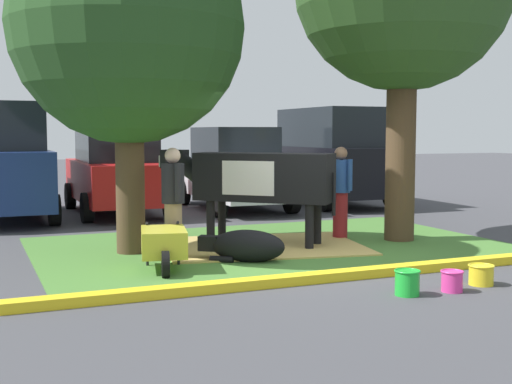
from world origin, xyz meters
The scene contains 17 objects.
ground_plane centered at (0.00, 0.00, 0.00)m, with size 80.00×80.00×0.00m, color #424247.
grass_island centered at (-0.04, 1.55, 0.01)m, with size 7.63×4.99×0.02m, color #477A33.
curb_yellow centered at (-0.04, -1.10, 0.06)m, with size 8.83×0.24×0.12m, color yellow.
hay_bedding centered at (-0.22, 1.51, 0.03)m, with size 3.20×2.40×0.04m, color tan.
shade_tree_left centered at (-2.34, 1.83, 3.49)m, with size 3.60×3.60×5.31m.
cow_holstein centered at (-0.20, 1.78, 1.14)m, with size 2.54×2.42×1.60m.
calf_lying centered at (-0.95, 0.48, 0.24)m, with size 1.24×1.04×0.48m.
person_handler centered at (-1.88, 1.05, 0.90)m, with size 0.34×0.53×1.67m.
person_visitor_near centered at (1.40, 1.78, 0.88)m, with size 0.34×0.51×1.64m.
wheelbarrow centered at (-2.22, 0.34, 0.39)m, with size 0.83×1.62×0.63m.
bucket_green centered at (0.02, -2.13, 0.16)m, with size 0.31×0.31×0.30m.
bucket_pink centered at (0.62, -2.19, 0.13)m, with size 0.28×0.28×0.26m.
bucket_yellow centered at (1.19, -2.05, 0.13)m, with size 0.33×0.33×0.26m.
suv_dark_grey centered at (-3.99, 7.11, 1.27)m, with size 2.18×4.63×2.52m.
sedan_blue centered at (-1.46, 7.22, 0.98)m, with size 2.08×4.43×2.02m.
hatchback_white centered at (1.41, 6.98, 0.98)m, with size 2.08×4.43×2.02m.
suv_black centered at (4.17, 7.06, 1.27)m, with size 2.18×4.63×2.52m.
Camera 1 is at (-4.65, -8.58, 1.90)m, focal length 47.44 mm.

